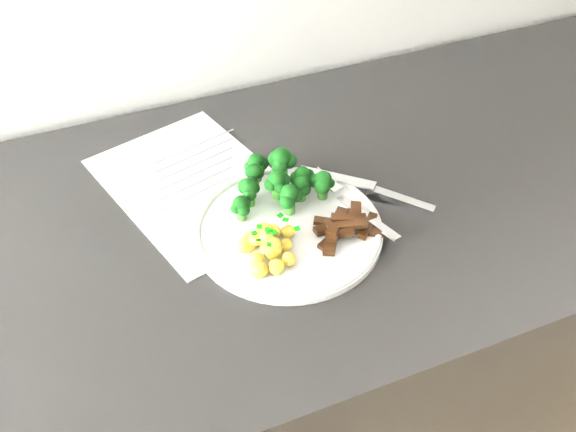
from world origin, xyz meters
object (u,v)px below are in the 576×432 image
at_px(counter, 255,404).
at_px(plate, 288,229).
at_px(recipe_paper, 196,185).
at_px(knife, 383,194).
at_px(broccoli, 280,180).
at_px(fork, 356,206).
at_px(potatoes, 267,246).
at_px(beef_strips, 344,226).

bearing_deg(counter, plate, -40.45).
xyz_separation_m(recipe_paper, knife, (0.23, -0.13, 0.01)).
distance_m(broccoli, fork, 0.11).
bearing_deg(recipe_paper, fork, -38.25).
bearing_deg(counter, potatoes, -84.85).
relative_size(counter, recipe_paper, 7.01).
height_order(beef_strips, knife, beef_strips).
relative_size(plate, broccoli, 1.69).
height_order(plate, fork, fork).
xyz_separation_m(plate, broccoli, (0.01, 0.06, 0.03)).
relative_size(broccoli, potatoes, 1.83).
bearing_deg(plate, knife, 5.15).
distance_m(broccoli, potatoes, 0.11).
relative_size(counter, potatoes, 30.13).
height_order(counter, potatoes, potatoes).
height_order(potatoes, fork, potatoes).
xyz_separation_m(counter, potatoes, (0.01, -0.07, 0.48)).
bearing_deg(knife, potatoes, -166.65).
relative_size(recipe_paper, knife, 2.22).
bearing_deg(knife, beef_strips, -150.46).
xyz_separation_m(plate, fork, (0.10, -0.00, 0.01)).
relative_size(plate, knife, 1.60).
bearing_deg(broccoli, plate, -102.21).
relative_size(plate, potatoes, 3.09).
bearing_deg(plate, fork, -2.76).
relative_size(fork, knife, 1.11).
distance_m(plate, fork, 0.10).
relative_size(recipe_paper, broccoli, 2.35).
relative_size(counter, broccoli, 16.48).
bearing_deg(broccoli, knife, -19.18).
xyz_separation_m(recipe_paper, plate, (0.09, -0.14, 0.01)).
bearing_deg(broccoli, counter, -162.56).
height_order(broccoli, knife, broccoli).
bearing_deg(beef_strips, fork, 42.62).
height_order(counter, broccoli, broccoli).
xyz_separation_m(potatoes, beef_strips, (0.11, -0.00, -0.00)).
bearing_deg(counter, broccoli, 17.44).
distance_m(counter, broccoli, 0.51).
bearing_deg(fork, knife, 19.21).
bearing_deg(plate, broccoli, 77.79).
bearing_deg(plate, recipe_paper, 121.56).
distance_m(beef_strips, knife, 0.10).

